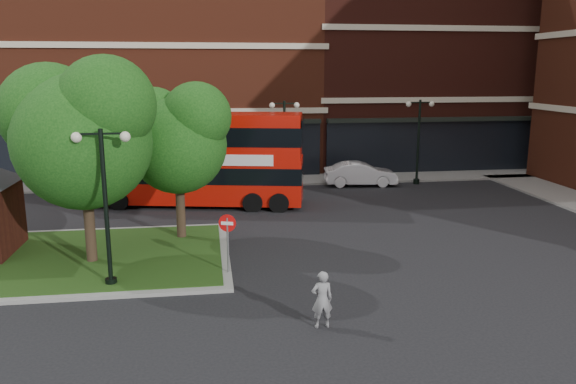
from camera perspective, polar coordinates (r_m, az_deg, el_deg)
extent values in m
plane|color=black|center=(18.49, -0.31, -8.96)|extent=(120.00, 120.00, 0.00)
cube|color=slate|center=(34.30, -4.13, 1.11)|extent=(44.00, 3.00, 0.12)
cube|color=maroon|center=(41.45, -16.45, 12.24)|extent=(26.00, 12.00, 14.00)
cube|color=#471911|center=(44.23, 13.87, 13.65)|extent=(18.00, 12.00, 16.00)
cube|color=gray|center=(21.87, -22.87, -6.38)|extent=(12.60, 7.60, 0.12)
cube|color=#19380F|center=(21.87, -22.88, -6.35)|extent=(12.00, 7.00, 0.15)
cylinder|color=#2D2116|center=(20.55, -19.61, -1.77)|extent=(0.36, 0.36, 3.92)
sphere|color=#114210|center=(20.13, -20.09, 4.82)|extent=(4.60, 4.60, 4.60)
sphere|color=#114210|center=(20.98, -23.00, 7.37)|extent=(3.45, 3.45, 3.45)
sphere|color=#114210|center=(19.40, -17.95, 8.45)|extent=(3.22, 3.22, 3.22)
cylinder|color=#2D2116|center=(22.64, -10.90, -0.59)|extent=(0.36, 0.36, 3.47)
sphere|color=#114210|center=(22.28, -11.12, 4.70)|extent=(3.80, 3.80, 3.80)
sphere|color=#114210|center=(22.82, -13.54, 6.81)|extent=(2.85, 2.85, 2.85)
sphere|color=#114210|center=(21.76, -9.27, 7.55)|extent=(2.66, 2.66, 2.66)
cylinder|color=black|center=(18.04, -18.00, -1.79)|extent=(0.14, 0.14, 5.00)
cylinder|color=black|center=(18.73, -17.52, -8.78)|extent=(0.36, 0.36, 0.30)
cube|color=black|center=(17.64, -18.50, 5.64)|extent=(1.40, 0.06, 0.06)
sphere|color=#F2EACC|center=(17.79, -20.71, 5.21)|extent=(0.32, 0.32, 0.32)
sphere|color=#F2EACC|center=(17.54, -16.22, 5.42)|extent=(0.32, 0.32, 0.32)
cylinder|color=black|center=(32.14, -0.37, 4.80)|extent=(0.14, 0.14, 5.00)
cylinder|color=black|center=(32.53, -0.36, 0.69)|extent=(0.36, 0.36, 0.30)
cube|color=black|center=(31.92, -0.37, 8.98)|extent=(1.40, 0.06, 0.06)
sphere|color=#F2EACC|center=(31.84, -1.64, 8.79)|extent=(0.32, 0.32, 0.32)
sphere|color=#F2EACC|center=(32.03, 0.88, 8.81)|extent=(0.32, 0.32, 0.32)
cylinder|color=black|center=(34.16, 13.09, 4.93)|extent=(0.14, 0.14, 5.00)
cylinder|color=black|center=(34.53, 12.91, 1.06)|extent=(0.36, 0.36, 0.30)
cube|color=black|center=(33.95, 13.29, 8.86)|extent=(1.40, 0.06, 0.06)
sphere|color=#F2EACC|center=(33.71, 12.16, 8.72)|extent=(0.32, 0.32, 0.32)
sphere|color=#F2EACC|center=(34.22, 14.38, 8.66)|extent=(0.32, 0.32, 0.32)
cube|color=#B71107|center=(28.52, -9.28, 1.53)|extent=(10.89, 4.51, 2.03)
cube|color=#B71107|center=(28.22, -9.42, 5.57)|extent=(10.78, 4.46, 2.03)
cube|color=black|center=(28.20, -9.43, 5.78)|extent=(10.89, 4.51, 0.92)
cube|color=silver|center=(27.15, -9.92, 3.24)|extent=(7.81, 1.64, 0.53)
imported|color=gray|center=(15.08, 3.48, -10.84)|extent=(0.59, 0.40, 1.57)
imported|color=#9EA0A5|center=(32.31, -14.03, 1.17)|extent=(4.03, 1.92, 1.33)
imported|color=white|center=(33.34, 7.36, 1.84)|extent=(4.38, 1.92, 1.40)
cylinder|color=slate|center=(18.69, -6.13, -5.56)|extent=(0.07, 0.07, 1.99)
cylinder|color=red|center=(18.45, -6.18, -3.16)|extent=(0.56, 0.22, 0.58)
cube|color=white|center=(18.45, -6.18, -3.16)|extent=(0.40, 0.16, 0.11)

